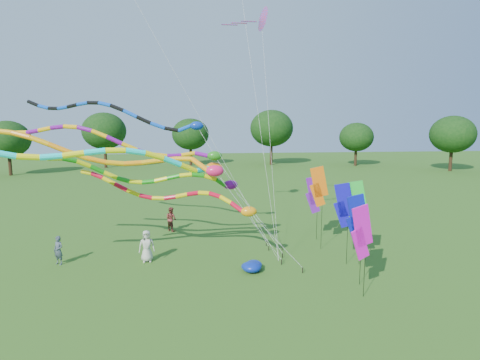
{
  "coord_description": "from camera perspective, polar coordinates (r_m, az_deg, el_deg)",
  "views": [
    {
      "loc": [
        -1.9,
        -16.51,
        7.85
      ],
      "look_at": [
        0.36,
        3.78,
        4.8
      ],
      "focal_mm": 30.0,
      "sensor_mm": 36.0,
      "label": 1
    }
  ],
  "objects": [
    {
      "name": "banner_pole_violet",
      "position": [
        26.68,
        10.46,
        -2.09
      ],
      "size": [
        1.16,
        0.21,
        4.28
      ],
      "rotation": [
        0.0,
        0.0,
        -0.11
      ],
      "color": "black",
      "rests_on": "ground"
    },
    {
      "name": "tree_ring",
      "position": [
        16.58,
        11.12,
        0.76
      ],
      "size": [
        119.55,
        122.59,
        9.72
      ],
      "color": "#382314",
      "rests_on": "ground"
    },
    {
      "name": "tube_kite_orange",
      "position": [
        22.0,
        -16.39,
        3.25
      ],
      "size": [
        16.24,
        1.66,
        8.06
      ],
      "rotation": [
        0.0,
        0.0,
        -0.11
      ],
      "color": "black",
      "rests_on": "ground"
    },
    {
      "name": "banner_pole_orange",
      "position": [
        24.57,
        11.12,
        -0.95
      ],
      "size": [
        1.16,
        0.17,
        5.16
      ],
      "rotation": [
        0.0,
        0.0,
        -0.08
      ],
      "color": "black",
      "rests_on": "ground"
    },
    {
      "name": "ground",
      "position": [
        18.38,
        0.19,
        -16.79
      ],
      "size": [
        160.0,
        160.0,
        0.0
      ],
      "primitive_type": "plane",
      "color": "#285C18",
      "rests_on": "ground"
    },
    {
      "name": "banner_pole_blue_b",
      "position": [
        22.46,
        14.57,
        -3.51
      ],
      "size": [
        1.1,
        0.53,
        4.55
      ],
      "rotation": [
        0.0,
        0.0,
        -0.4
      ],
      "color": "black",
      "rests_on": "ground"
    },
    {
      "name": "tube_kite_purple",
      "position": [
        22.95,
        -14.32,
        4.84
      ],
      "size": [
        14.74,
        2.25,
        8.21
      ],
      "rotation": [
        0.0,
        0.0,
        -0.13
      ],
      "color": "black",
      "rests_on": "ground"
    },
    {
      "name": "banner_pole_blue_a",
      "position": [
        19.73,
        16.34,
        -5.47
      ],
      "size": [
        1.16,
        0.1,
        4.47
      ],
      "rotation": [
        0.0,
        0.0,
        -0.01
      ],
      "color": "black",
      "rests_on": "ground"
    },
    {
      "name": "blue_nylon_heap",
      "position": [
        21.31,
        0.66,
        -12.42
      ],
      "size": [
        1.82,
        1.36,
        0.53
      ],
      "color": "#0B2595",
      "rests_on": "ground"
    },
    {
      "name": "tube_kite_cyan",
      "position": [
        20.99,
        -16.25,
        2.93
      ],
      "size": [
        15.63,
        6.39,
        8.18
      ],
      "rotation": [
        0.0,
        0.0,
        0.41
      ],
      "color": "black",
      "rests_on": "ground"
    },
    {
      "name": "banner_pole_magenta_a",
      "position": [
        18.4,
        16.92,
        -7.15
      ],
      "size": [
        1.14,
        0.38,
        4.26
      ],
      "rotation": [
        0.0,
        0.0,
        0.26
      ],
      "color": "black",
      "rests_on": "ground"
    },
    {
      "name": "tube_kite_blue",
      "position": [
        26.04,
        -15.9,
        8.8
      ],
      "size": [
        15.09,
        5.31,
        9.72
      ],
      "rotation": [
        0.0,
        0.0,
        -0.3
      ],
      "color": "black",
      "rests_on": "ground"
    },
    {
      "name": "banner_pole_green",
      "position": [
        22.54,
        16.3,
        -3.18
      ],
      "size": [
        1.09,
        0.56,
        4.68
      ],
      "rotation": [
        0.0,
        0.0,
        -0.44
      ],
      "color": "black",
      "rests_on": "ground"
    },
    {
      "name": "tube_kite_red",
      "position": [
        22.13,
        -7.55,
        -2.49
      ],
      "size": [
        11.7,
        4.04,
        5.59
      ],
      "rotation": [
        0.0,
        0.0,
        -0.37
      ],
      "color": "black",
      "rests_on": "ground"
    },
    {
      "name": "delta_kite_high_c",
      "position": [
        24.25,
        3.03,
        21.93
      ],
      "size": [
        2.99,
        3.58,
        14.26
      ],
      "rotation": [
        0.0,
        0.0,
        0.2
      ],
      "color": "black",
      "rests_on": "ground"
    },
    {
      "name": "person_c",
      "position": [
        29.15,
        -9.78,
        -5.49
      ],
      "size": [
        1.06,
        1.06,
        1.74
      ],
      "primitive_type": "imported",
      "rotation": [
        0.0,
        0.0,
        2.34
      ],
      "color": "brown",
      "rests_on": "ground"
    },
    {
      "name": "tube_kite_green",
      "position": [
        22.01,
        -9.84,
        0.32
      ],
      "size": [
        12.2,
        2.69,
        6.65
      ],
      "rotation": [
        0.0,
        0.0,
        0.21
      ],
      "color": "black",
      "rests_on": "ground"
    },
    {
      "name": "person_b",
      "position": [
        24.39,
        -24.42,
        -9.1
      ],
      "size": [
        0.69,
        0.6,
        1.59
      ],
      "primitive_type": "imported",
      "rotation": [
        0.0,
        0.0,
        -0.48
      ],
      "color": "#3D4856",
      "rests_on": "ground"
    },
    {
      "name": "person_a",
      "position": [
        23.25,
        -13.13,
        -9.14
      ],
      "size": [
        0.94,
        0.67,
        1.79
      ],
      "primitive_type": "imported",
      "rotation": [
        0.0,
        0.0,
        0.12
      ],
      "color": "#BAB8A7",
      "rests_on": "ground"
    }
  ]
}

